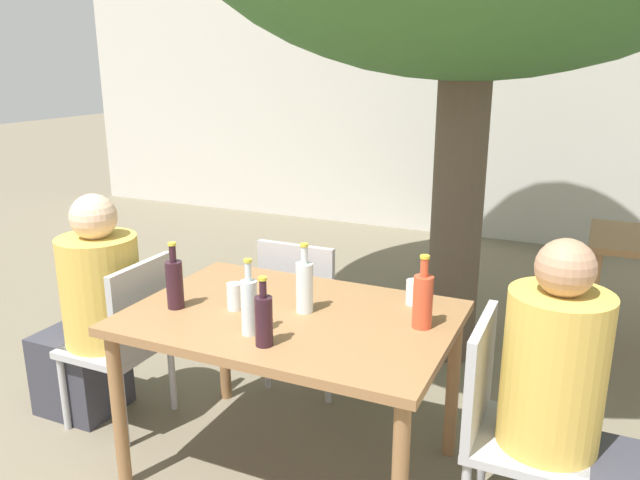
# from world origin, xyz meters

# --- Properties ---
(ground_plane) EXTENTS (30.00, 30.00, 0.00)m
(ground_plane) POSITION_xyz_m (0.00, 0.00, 0.00)
(ground_plane) COLOR #706651
(cafe_building_wall) EXTENTS (10.00, 0.08, 2.80)m
(cafe_building_wall) POSITION_xyz_m (0.00, 4.35, 1.40)
(cafe_building_wall) COLOR beige
(cafe_building_wall) RESTS_ON ground_plane
(dining_table_front) EXTENTS (1.38, 0.94, 0.77)m
(dining_table_front) POSITION_xyz_m (0.00, 0.00, 0.69)
(dining_table_front) COLOR #996B42
(dining_table_front) RESTS_ON ground_plane
(patio_chair_0) EXTENTS (0.44, 0.44, 0.89)m
(patio_chair_0) POSITION_xyz_m (-0.92, 0.00, 0.50)
(patio_chair_0) COLOR #B2B2B7
(patio_chair_0) RESTS_ON ground_plane
(patio_chair_1) EXTENTS (0.44, 0.44, 0.89)m
(patio_chair_1) POSITION_xyz_m (0.92, 0.00, 0.50)
(patio_chair_1) COLOR #B2B2B7
(patio_chair_1) RESTS_ON ground_plane
(patio_chair_2) EXTENTS (0.44, 0.44, 0.89)m
(patio_chair_2) POSITION_xyz_m (-0.28, 0.70, 0.50)
(patio_chair_2) COLOR #B2B2B7
(patio_chair_2) RESTS_ON ground_plane
(person_seated_0) EXTENTS (0.60, 0.39, 1.20)m
(person_seated_0) POSITION_xyz_m (-1.15, -0.00, 0.55)
(person_seated_0) COLOR #383842
(person_seated_0) RESTS_ON ground_plane
(person_seated_1) EXTENTS (0.58, 0.37, 1.23)m
(person_seated_1) POSITION_xyz_m (1.15, -0.00, 0.56)
(person_seated_1) COLOR #383842
(person_seated_1) RESTS_ON ground_plane
(wine_bottle_0) EXTENTS (0.07, 0.07, 0.30)m
(wine_bottle_0) POSITION_xyz_m (-0.49, -0.15, 0.89)
(wine_bottle_0) COLOR #331923
(wine_bottle_0) RESTS_ON dining_table_front
(water_bottle_1) EXTENTS (0.07, 0.07, 0.31)m
(water_bottle_1) POSITION_xyz_m (0.04, 0.05, 0.89)
(water_bottle_1) COLOR silver
(water_bottle_1) RESTS_ON dining_table_front
(wine_bottle_2) EXTENTS (0.07, 0.07, 0.28)m
(wine_bottle_2) POSITION_xyz_m (0.05, -0.32, 0.88)
(wine_bottle_2) COLOR #331923
(wine_bottle_2) RESTS_ON dining_table_front
(water_bottle_3) EXTENTS (0.07, 0.07, 0.31)m
(water_bottle_3) POSITION_xyz_m (-0.06, -0.25, 0.89)
(water_bottle_3) COLOR silver
(water_bottle_3) RESTS_ON dining_table_front
(soda_bottle_4) EXTENTS (0.08, 0.08, 0.31)m
(soda_bottle_4) POSITION_xyz_m (0.55, 0.10, 0.89)
(soda_bottle_4) COLOR #DB4C2D
(soda_bottle_4) RESTS_ON dining_table_front
(drinking_glass_0) EXTENTS (0.06, 0.06, 0.12)m
(drinking_glass_0) POSITION_xyz_m (-0.25, -0.06, 0.83)
(drinking_glass_0) COLOR white
(drinking_glass_0) RESTS_ON dining_table_front
(drinking_glass_1) EXTENTS (0.08, 0.08, 0.11)m
(drinking_glass_1) POSITION_xyz_m (0.45, 0.33, 0.83)
(drinking_glass_1) COLOR white
(drinking_glass_1) RESTS_ON dining_table_front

